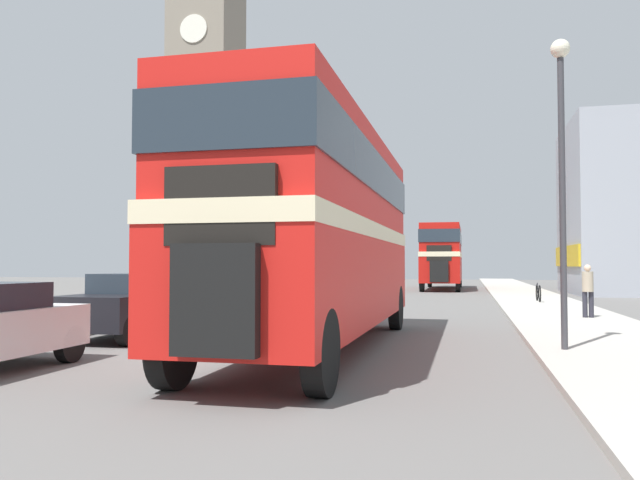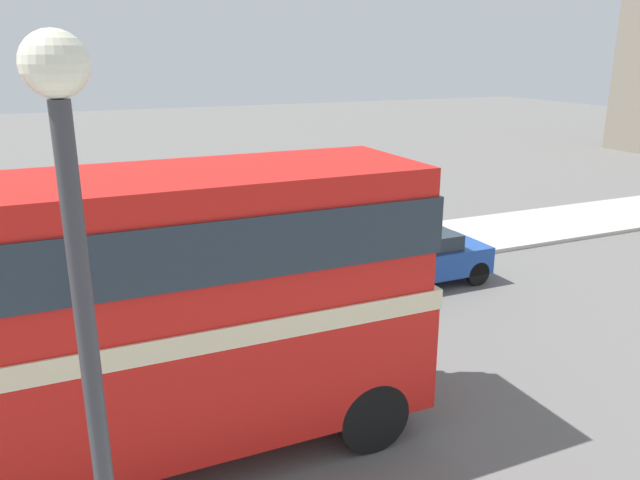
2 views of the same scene
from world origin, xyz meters
The scene contains 9 objects.
ground_plane centered at (0.00, 0.00, 0.00)m, with size 120.00×120.00×0.00m, color slate.
double_decker_bus centered at (0.92, 1.26, 2.58)m, with size 2.39×10.70×4.32m.
bus_distant centered at (2.12, 32.21, 2.54)m, with size 2.49×10.28×4.24m.
car_parked_mid centered at (-3.88, 2.70, 0.77)m, with size 1.77×4.58×1.49m.
car_parked_far centered at (-3.89, 9.62, 0.73)m, with size 1.77×4.51×1.39m.
pedestrian_walking centered at (7.29, 9.06, 1.01)m, with size 0.32×0.32×1.58m.
bicycle_on_pavement centered at (6.73, 17.18, 0.48)m, with size 0.05×1.76×0.78m.
street_lamp centered at (5.56, 1.51, 3.96)m, with size 0.36×0.36×5.86m.
church_tower centered at (-17.09, 36.45, 17.30)m, with size 5.30×5.30×33.93m.
Camera 1 is at (3.82, -10.90, 1.71)m, focal length 35.00 mm.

